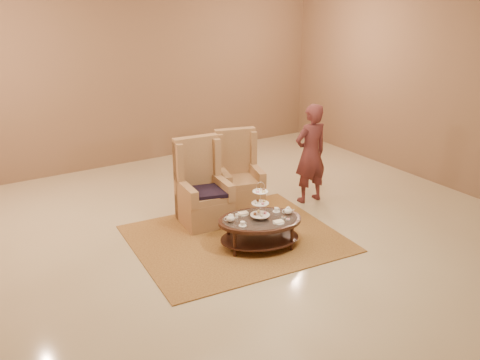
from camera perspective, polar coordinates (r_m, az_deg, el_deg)
ground at (r=7.39m, az=0.69°, el=-6.35°), size 8.00×8.00×0.00m
ceiling at (r=7.39m, az=0.69°, el=-6.35°), size 8.00×8.00×0.02m
wall_back at (r=10.31m, az=-11.57°, el=11.26°), size 8.00×0.04×3.50m
wall_right at (r=9.51m, az=21.78°, el=9.47°), size 0.04×8.00×3.50m
rug at (r=7.40m, az=-0.45°, el=-6.24°), size 2.89×2.47×0.01m
tea_table at (r=7.06m, az=2.13°, el=-4.69°), size 1.30×1.08×0.93m
armchair_left at (r=7.79m, az=-4.06°, el=-1.55°), size 0.74×0.76×1.25m
armchair_right at (r=8.37m, az=-0.17°, el=-0.05°), size 0.79×0.81×1.19m
person at (r=8.45m, az=7.54°, el=2.81°), size 0.59×0.39×1.59m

